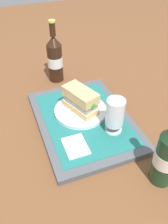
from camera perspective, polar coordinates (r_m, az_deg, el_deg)
ground_plane at (r=0.87m, az=-0.00°, el=-2.52°), size 3.00×3.00×0.00m
tray at (r=0.86m, az=-0.00°, el=-2.03°), size 0.44×0.32×0.02m
placemat at (r=0.85m, az=-0.00°, el=-1.51°), size 0.38×0.27×0.00m
plate at (r=0.87m, az=-0.85°, el=0.30°), size 0.19×0.19×0.01m
sandwich at (r=0.84m, az=-0.73°, el=2.81°), size 0.14×0.11×0.08m
beer_glass at (r=0.77m, az=7.34°, el=-0.70°), size 0.06×0.06×0.12m
napkin_folded at (r=0.76m, az=-2.02°, el=-8.10°), size 0.09×0.07×0.01m
beer_bottle at (r=0.67m, az=19.25°, el=-9.54°), size 0.07×0.07×0.27m
second_bottle at (r=1.06m, az=-6.93°, el=12.53°), size 0.07×0.07×0.27m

